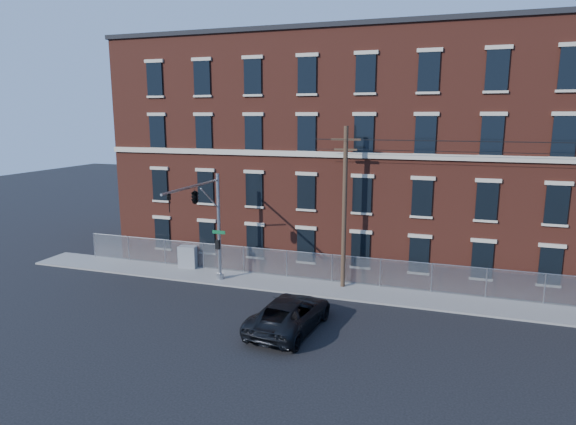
% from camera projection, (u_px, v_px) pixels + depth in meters
% --- Properties ---
extents(ground, '(140.00, 140.00, 0.00)m').
position_uv_depth(ground, '(284.00, 318.00, 26.50)').
color(ground, black).
rests_on(ground, ground).
extents(sidewalk, '(65.00, 3.00, 0.12)m').
position_uv_depth(sidewalk, '(516.00, 310.00, 27.46)').
color(sidewalk, gray).
rests_on(sidewalk, ground).
extents(mill_building, '(55.30, 14.32, 16.30)m').
position_uv_depth(mill_building, '(511.00, 153.00, 34.22)').
color(mill_building, maroon).
rests_on(mill_building, ground).
extents(chain_link_fence, '(59.06, 0.06, 1.85)m').
position_uv_depth(chain_link_fence, '(515.00, 285.00, 28.48)').
color(chain_link_fence, '#A5A8AD').
rests_on(chain_link_fence, ground).
extents(traffic_signal_mast, '(0.90, 6.75, 7.00)m').
position_uv_depth(traffic_signal_mast, '(201.00, 206.00, 29.34)').
color(traffic_signal_mast, '#9EA0A5').
rests_on(traffic_signal_mast, ground).
extents(utility_pole_near, '(1.80, 0.28, 10.00)m').
position_uv_depth(utility_pole_near, '(344.00, 205.00, 30.07)').
color(utility_pole_near, '#4A3525').
rests_on(utility_pole_near, ground).
extents(pickup_truck, '(3.41, 6.28, 1.67)m').
position_uv_depth(pickup_truck, '(290.00, 314.00, 24.93)').
color(pickup_truck, black).
rests_on(pickup_truck, ground).
extents(utility_cabinet, '(1.32, 0.78, 1.56)m').
position_uv_depth(utility_cabinet, '(188.00, 257.00, 34.76)').
color(utility_cabinet, gray).
rests_on(utility_cabinet, sidewalk).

